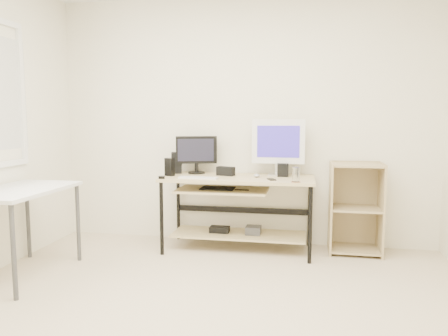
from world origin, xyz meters
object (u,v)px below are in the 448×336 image
desk (236,198)px  white_imac (278,143)px  shelf_unit (355,207)px  side_table (20,198)px  black_monitor (196,152)px  audio_controller (170,167)px

desk → white_imac: white_imac is taller
shelf_unit → white_imac: white_imac is taller
shelf_unit → side_table: bearing=-156.7°
desk → shelf_unit: shelf_unit is taller
desk → black_monitor: size_ratio=3.55×
desk → black_monitor: bearing=158.8°
desk → side_table: bearing=-147.3°
desk → shelf_unit: (1.18, 0.16, -0.09)m
desk → shelf_unit: bearing=7.8°
desk → shelf_unit: 1.19m
side_table → shelf_unit: shelf_unit is taller
white_imac → audio_controller: bearing=-166.0°
white_imac → audio_controller: 1.13m
shelf_unit → black_monitor: (-1.62, 0.01, 0.52)m
side_table → shelf_unit: 3.09m
side_table → audio_controller: 1.41m
side_table → black_monitor: 1.75m
shelf_unit → black_monitor: 1.71m
white_imac → audio_controller: (-1.08, -0.24, -0.24)m
side_table → black_monitor: bearing=45.7°
side_table → white_imac: bearing=31.0°
audio_controller → side_table: bearing=-110.6°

